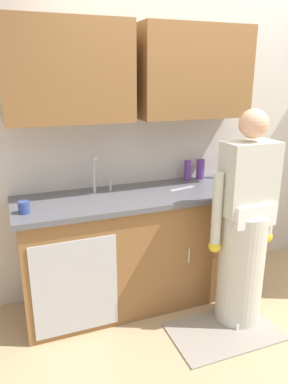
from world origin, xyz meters
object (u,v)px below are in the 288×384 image
at_px(person_at_sink, 243,237).
at_px(sponge, 227,187).
at_px(bottle_water_short, 200,169).
at_px(sink, 104,199).
at_px(knife_on_counter, 182,188).
at_px(bottle_soap, 187,170).
at_px(bottle_water_tall, 226,165).
at_px(cup_by_sink, 24,207).

xyz_separation_m(person_at_sink, sponge, (0.10, 0.40, 0.26)).
bearing_deg(bottle_water_short, sink, -167.45).
bearing_deg(knife_on_counter, bottle_water_short, -155.16).
xyz_separation_m(bottle_soap, bottle_water_tall, (0.36, -0.06, 0.03)).
bearing_deg(sink, knife_on_counter, -1.07).
distance_m(bottle_water_short, sponge, 0.36).
distance_m(bottle_soap, knife_on_counter, 0.29).
xyz_separation_m(sink, sponge, (1.01, -0.14, 0.03)).
height_order(sink, cup_by_sink, sink).
distance_m(bottle_soap, bottle_water_tall, 0.37).
bearing_deg(person_at_sink, bottle_water_tall, 68.48).
distance_m(sink, bottle_water_short, 0.98).
height_order(person_at_sink, bottle_water_short, person_at_sink).
distance_m(cup_by_sink, sponge, 1.60).
bearing_deg(knife_on_counter, sink, -13.62).
height_order(cup_by_sink, sponge, cup_by_sink).
xyz_separation_m(knife_on_counter, sponge, (0.35, -0.13, 0.01)).
distance_m(bottle_water_tall, sponge, 0.35).
height_order(knife_on_counter, sponge, sponge).
relative_size(sink, bottle_water_short, 2.83).
bearing_deg(sponge, bottle_water_short, 99.84).
bearing_deg(cup_by_sink, sink, 12.62).
relative_size(sink, bottle_water_tall, 2.05).
bearing_deg(sponge, bottle_water_tall, 59.67).
xyz_separation_m(sink, cup_by_sink, (-0.59, -0.13, 0.06)).
distance_m(person_at_sink, sponge, 0.49).
distance_m(bottle_water_short, knife_on_counter, 0.38).
bearing_deg(bottle_water_tall, bottle_water_short, 163.87).
relative_size(bottle_soap, cup_by_sink, 2.14).
bearing_deg(bottle_water_tall, knife_on_counter, -163.10).
bearing_deg(person_at_sink, bottle_water_short, 86.66).
distance_m(person_at_sink, knife_on_counter, 0.64).
height_order(bottle_water_tall, sponge, bottle_water_tall).
bearing_deg(cup_by_sink, person_at_sink, -15.29).
bearing_deg(bottle_water_short, bottle_water_tall, -16.13).
bearing_deg(bottle_soap, cup_by_sink, -166.35).
relative_size(bottle_soap, bottle_water_tall, 0.74).
xyz_separation_m(person_at_sink, bottle_water_tall, (0.27, 0.69, 0.37)).
bearing_deg(bottle_soap, knife_on_counter, -125.93).
distance_m(cup_by_sink, knife_on_counter, 1.25).
bearing_deg(sponge, knife_on_counter, 160.30).
distance_m(person_at_sink, bottle_soap, 0.83).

